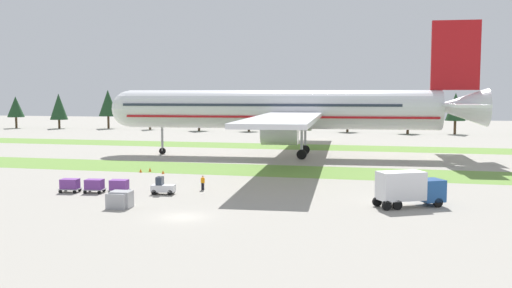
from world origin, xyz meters
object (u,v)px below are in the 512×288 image
(cargo_dolly_second, at_px, (94,185))
(ground_crew_marshaller, at_px, (203,182))
(airliner, at_px, (291,109))
(taxiway_marker_0, at_px, (141,171))
(uld_container_1, at_px, (121,199))
(cargo_dolly_lead, at_px, (119,185))
(uld_container_0, at_px, (118,201))
(taxiway_marker_2, at_px, (163,172))
(cargo_dolly_third, at_px, (70,184))
(taxiway_marker_1, at_px, (150,170))
(catering_truck, at_px, (409,187))
(baggage_tug, at_px, (163,187))

(cargo_dolly_second, height_order, ground_crew_marshaller, ground_crew_marshaller)
(airliner, bearing_deg, taxiway_marker_0, 141.08)
(airliner, bearing_deg, uld_container_1, 165.90)
(airliner, bearing_deg, cargo_dolly_lead, 159.10)
(airliner, height_order, uld_container_0, airliner)
(ground_crew_marshaller, relative_size, taxiway_marker_2, 3.78)
(cargo_dolly_third, height_order, taxiway_marker_1, cargo_dolly_third)
(cargo_dolly_lead, relative_size, uld_container_0, 1.18)
(taxiway_marker_0, bearing_deg, uld_container_0, -70.08)
(cargo_dolly_third, xyz_separation_m, uld_container_0, (9.51, -6.89, -0.17))
(airliner, xyz_separation_m, uld_container_1, (-8.50, -48.55, -7.57))
(cargo_dolly_third, bearing_deg, catering_truck, 83.59)
(ground_crew_marshaller, height_order, taxiway_marker_0, ground_crew_marshaller)
(baggage_tug, bearing_deg, catering_truck, 80.98)
(taxiway_marker_2, bearing_deg, ground_crew_marshaller, -49.71)
(cargo_dolly_third, relative_size, catering_truck, 0.33)
(airliner, xyz_separation_m, cargo_dolly_third, (-18.17, -41.99, -7.48))
(uld_container_0, distance_m, taxiway_marker_0, 25.43)
(cargo_dolly_lead, relative_size, cargo_dolly_second, 1.00)
(catering_truck, distance_m, taxiway_marker_2, 36.61)
(taxiway_marker_1, bearing_deg, baggage_tug, -61.95)
(taxiway_marker_0, xyz_separation_m, taxiway_marker_1, (0.97, 1.05, 0.03))
(cargo_dolly_lead, bearing_deg, ground_crew_marshaller, 109.90)
(uld_container_0, xyz_separation_m, taxiway_marker_0, (-8.66, 23.90, -0.49))
(taxiway_marker_0, distance_m, taxiway_marker_1, 1.43)
(baggage_tug, height_order, uld_container_1, baggage_tug)
(taxiway_marker_2, bearing_deg, catering_truck, -26.14)
(cargo_dolly_lead, xyz_separation_m, ground_crew_marshaller, (8.47, 4.28, 0.03))
(cargo_dolly_lead, height_order, uld_container_0, cargo_dolly_lead)
(airliner, relative_size, taxiway_marker_0, 156.22)
(ground_crew_marshaller, xyz_separation_m, taxiway_marker_0, (-13.38, 12.04, -0.68))
(airliner, distance_m, catering_truck, 46.30)
(baggage_tug, xyz_separation_m, cargo_dolly_lead, (-4.99, -0.61, 0.10))
(uld_container_1, bearing_deg, taxiway_marker_2, 102.65)
(uld_container_0, distance_m, uld_container_1, 0.37)
(airliner, relative_size, cargo_dolly_second, 34.58)
(cargo_dolly_lead, distance_m, uld_container_0, 8.47)
(uld_container_1, xyz_separation_m, taxiway_marker_0, (-8.82, 23.58, -0.56))
(ground_crew_marshaller, bearing_deg, taxiway_marker_1, 152.34)
(cargo_dolly_lead, distance_m, taxiway_marker_2, 15.81)
(ground_crew_marshaller, distance_m, taxiway_marker_2, 15.05)
(cargo_dolly_second, height_order, uld_container_0, cargo_dolly_second)
(airliner, height_order, uld_container_1, airliner)
(cargo_dolly_lead, height_order, cargo_dolly_third, same)
(ground_crew_marshaller, bearing_deg, taxiway_marker_2, 149.17)
(cargo_dolly_third, height_order, taxiway_marker_2, cargo_dolly_third)
(taxiway_marker_0, relative_size, taxiway_marker_1, 0.89)
(uld_container_1, height_order, taxiway_marker_2, uld_container_1)
(taxiway_marker_1, bearing_deg, cargo_dolly_second, -86.57)
(baggage_tug, relative_size, taxiway_marker_0, 5.23)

